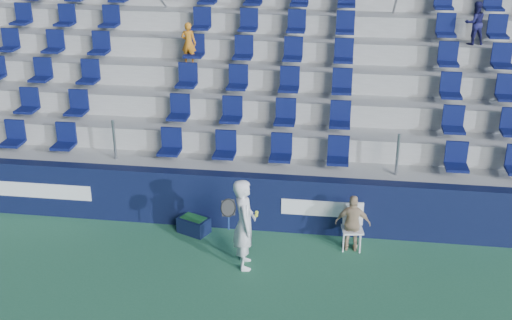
{
  "coord_description": "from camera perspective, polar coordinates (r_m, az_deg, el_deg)",
  "views": [
    {
      "loc": [
        1.82,
        -8.74,
        6.63
      ],
      "look_at": [
        0.2,
        2.8,
        1.7
      ],
      "focal_mm": 45.0,
      "sensor_mm": 36.0,
      "label": 1
    }
  ],
  "objects": [
    {
      "name": "line_judge",
      "position": [
        12.77,
        8.6,
        -5.59
      ],
      "size": [
        0.7,
        0.32,
        1.18
      ],
      "primitive_type": "imported",
      "rotation": [
        0.0,
        0.0,
        3.1
      ],
      "color": "tan",
      "rests_on": "ground"
    },
    {
      "name": "ground",
      "position": [
        11.12,
        -3.12,
        -13.7
      ],
      "size": [
        70.0,
        70.0,
        0.0
      ],
      "primitive_type": "plane",
      "color": "#2F6E4B",
      "rests_on": "ground"
    },
    {
      "name": "tennis_player",
      "position": [
        11.97,
        -1.05,
        -5.69
      ],
      "size": [
        0.69,
        0.73,
        1.79
      ],
      "color": "silver",
      "rests_on": "ground"
    },
    {
      "name": "sponsor_wall",
      "position": [
        13.46,
        -0.63,
        -3.7
      ],
      "size": [
        24.0,
        0.32,
        1.2
      ],
      "color": "#0E1435",
      "rests_on": "ground"
    },
    {
      "name": "ball_bin",
      "position": [
        13.5,
        -5.55,
        -5.7
      ],
      "size": [
        0.73,
        0.62,
        0.35
      ],
      "color": "#0F1838",
      "rests_on": "ground"
    },
    {
      "name": "line_judge_chair",
      "position": [
        12.93,
        8.59,
        -5.54
      ],
      "size": [
        0.46,
        0.47,
        0.92
      ],
      "color": "white",
      "rests_on": "ground"
    },
    {
      "name": "grandstand",
      "position": [
        17.66,
        1.84,
        8.17
      ],
      "size": [
        24.0,
        8.17,
        6.63
      ],
      "color": "#A6A6A1",
      "rests_on": "ground"
    }
  ]
}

